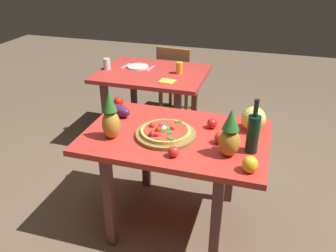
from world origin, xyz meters
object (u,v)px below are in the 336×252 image
(drinking_glass_juice, at_px, (179,68))
(eggplant, at_px, (119,110))
(napkin_folded, at_px, (167,81))
(tomato_by_bottle, at_px, (174,151))
(display_table, at_px, (176,147))
(tomato_beside_pepper, at_px, (119,102))
(dinner_plate, at_px, (138,67))
(knife_utensil, at_px, (151,68))
(wine_bottle, at_px, (253,133))
(dining_chair, at_px, (176,77))
(tomato_at_corner, at_px, (212,123))
(bell_pepper, at_px, (250,164))
(pineapple_right, at_px, (111,117))
(drinking_glass_water, at_px, (107,64))
(pineapple_left, at_px, (230,135))
(background_table, at_px, (153,81))
(fork_utensil, at_px, (125,66))
(pizza_board, at_px, (166,134))
(pizza, at_px, (165,131))
(melon, at_px, (253,119))

(drinking_glass_juice, bearing_deg, eggplant, -99.39)
(drinking_glass_juice, distance_m, napkin_folded, 0.26)
(eggplant, height_order, tomato_by_bottle, eggplant)
(display_table, distance_m, drinking_glass_juice, 1.27)
(tomato_beside_pepper, relative_size, dinner_plate, 0.35)
(tomato_beside_pepper, bearing_deg, knife_utensil, 94.26)
(display_table, bearing_deg, eggplant, 162.38)
(tomato_by_bottle, height_order, knife_utensil, tomato_by_bottle)
(wine_bottle, bearing_deg, eggplant, 166.69)
(eggplant, xyz_separation_m, tomato_by_bottle, (0.54, -0.42, -0.01))
(eggplant, height_order, napkin_folded, eggplant)
(dining_chair, bearing_deg, knife_utensil, 82.74)
(dinner_plate, bearing_deg, tomato_at_corner, -48.86)
(bell_pepper, relative_size, tomato_beside_pepper, 1.29)
(pineapple_right, relative_size, drinking_glass_water, 2.90)
(eggplant, bearing_deg, bell_pepper, -24.45)
(drinking_glass_water, bearing_deg, eggplant, -60.15)
(dining_chair, bearing_deg, dinner_plate, 69.87)
(pineapple_left, relative_size, pineapple_right, 0.93)
(eggplant, xyz_separation_m, drinking_glass_water, (-0.56, 0.98, 0.01))
(pineapple_left, height_order, drinking_glass_water, pineapple_left)
(pineapple_left, xyz_separation_m, pineapple_right, (-0.76, -0.00, 0.01))
(tomato_by_bottle, height_order, dinner_plate, tomato_by_bottle)
(eggplant, distance_m, drinking_glass_juice, 1.08)
(dinner_plate, distance_m, knife_utensil, 0.14)
(background_table, bearing_deg, dining_chair, 83.33)
(eggplant, bearing_deg, dinner_plate, 104.14)
(background_table, xyz_separation_m, tomato_beside_pepper, (0.03, -0.88, 0.14))
(tomato_by_bottle, height_order, fork_utensil, tomato_by_bottle)
(dinner_plate, distance_m, fork_utensil, 0.14)
(background_table, bearing_deg, pizza_board, -67.18)
(dining_chair, height_order, wine_bottle, wine_bottle)
(background_table, relative_size, pineapple_right, 3.29)
(pizza, xyz_separation_m, napkin_folded, (-0.29, 1.01, -0.04))
(pizza, relative_size, drinking_glass_water, 2.96)
(bell_pepper, height_order, tomato_by_bottle, bell_pepper)
(bell_pepper, xyz_separation_m, napkin_folded, (-0.86, 1.26, -0.04))
(pineapple_right, height_order, melon, pineapple_right)
(wine_bottle, bearing_deg, melon, 92.99)
(fork_utensil, relative_size, napkin_folded, 1.29)
(pizza, bearing_deg, tomato_at_corner, 36.66)
(wine_bottle, height_order, bell_pepper, wine_bottle)
(tomato_by_bottle, distance_m, drinking_glass_water, 1.79)
(pizza_board, distance_m, pizza, 0.03)
(pineapple_right, height_order, tomato_by_bottle, pineapple_right)
(wine_bottle, xyz_separation_m, fork_utensil, (-1.40, 1.36, -0.13))
(display_table, distance_m, tomato_at_corner, 0.30)
(background_table, bearing_deg, bell_pepper, -53.92)
(bell_pepper, xyz_separation_m, knife_utensil, (-1.13, 1.58, -0.04))
(knife_utensil, bearing_deg, pizza_board, -62.32)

